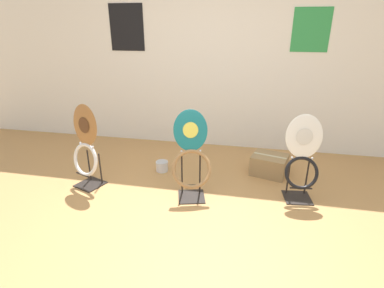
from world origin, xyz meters
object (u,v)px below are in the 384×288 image
toilet_seat_display_teal_sax (191,160)px  storage_box (269,165)px  toilet_seat_display_white_plain (302,159)px  toilet_seat_display_woodgrain (86,148)px  paint_can (162,166)px

toilet_seat_display_teal_sax → storage_box: (0.85, 0.70, -0.30)m
toilet_seat_display_white_plain → storage_box: (-0.28, 0.50, -0.33)m
toilet_seat_display_woodgrain → paint_can: size_ratio=6.11×
paint_can → toilet_seat_display_woodgrain: bearing=-145.0°
toilet_seat_display_woodgrain → toilet_seat_display_white_plain: 2.34m
paint_can → toilet_seat_display_white_plain: bearing=-10.8°
toilet_seat_display_teal_sax → paint_can: toilet_seat_display_teal_sax is taller
toilet_seat_display_teal_sax → storage_box: 1.14m
toilet_seat_display_teal_sax → toilet_seat_display_white_plain: bearing=9.9°
toilet_seat_display_white_plain → storage_box: toilet_seat_display_white_plain is taller
toilet_seat_display_woodgrain → toilet_seat_display_teal_sax: size_ratio=1.04×
toilet_seat_display_woodgrain → paint_can: 0.96m
toilet_seat_display_woodgrain → storage_box: (2.05, 0.69, -0.34)m
storage_box → toilet_seat_display_white_plain: bearing=-60.4°
toilet_seat_display_white_plain → paint_can: (-1.62, 0.31, -0.39)m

